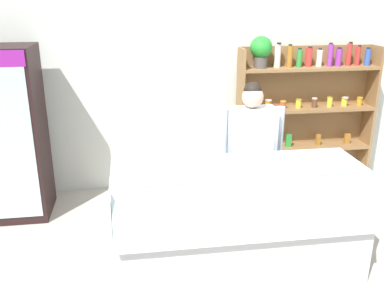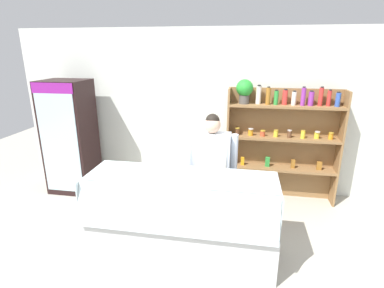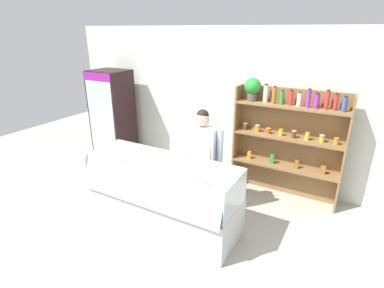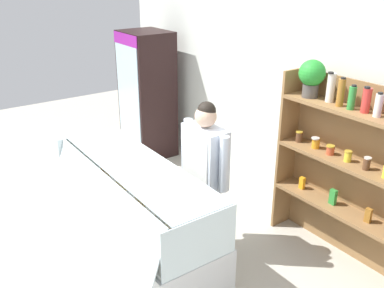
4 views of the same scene
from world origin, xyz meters
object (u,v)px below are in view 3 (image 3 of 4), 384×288
Objects in this scene: drinks_fridge at (113,117)px; shop_clerk at (202,153)px; deli_display_case at (163,206)px; shelving_unit at (284,133)px.

shop_clerk is (2.48, -0.78, -0.00)m from drinks_fridge.
deli_display_case is (2.21, -1.42, -0.64)m from drinks_fridge.
shelving_unit is at bearing 4.58° from drinks_fridge.
drinks_fridge is at bearing 162.64° from shop_clerk.
deli_display_case is (-1.21, -1.69, -0.78)m from shelving_unit.
deli_display_case is at bearing -32.71° from drinks_fridge.
deli_display_case is at bearing -125.50° from shelving_unit.
shop_clerk is (0.28, 0.64, 0.63)m from deli_display_case.
shop_clerk is at bearing 66.54° from deli_display_case.
shop_clerk is (-0.93, -1.05, -0.14)m from shelving_unit.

